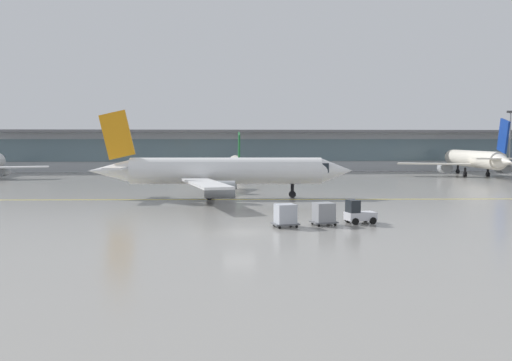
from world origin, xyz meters
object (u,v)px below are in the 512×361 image
cargo_dolly_trailing (285,215)px  apron_light_mast_1 (510,138)px  taxiing_regional_jet (223,172)px  baggage_tug (358,213)px  cargo_dolly_lead (324,213)px  gate_airplane_1 (237,164)px  gate_airplane_2 (474,159)px

cargo_dolly_trailing → apron_light_mast_1: (60.80, 76.53, 6.61)m
apron_light_mast_1 → taxiing_regional_jet: bearing=-141.3°
baggage_tug → cargo_dolly_lead: bearing=180.0°
gate_airplane_1 → baggage_tug: 62.43m
taxiing_regional_jet → apron_light_mast_1: bearing=41.3°
gate_airplane_2 → cargo_dolly_lead: (-42.49, -61.86, -2.31)m
gate_airplane_1 → taxiing_regional_jet: (-3.03, -39.58, 0.71)m
gate_airplane_2 → baggage_tug: 72.69m
gate_airplane_1 → taxiing_regional_jet: taxiing_regional_jet is taller
baggage_tug → gate_airplane_2: bearing=44.1°
taxiing_regional_jet → cargo_dolly_lead: 24.62m
gate_airplane_2 → taxiing_regional_jet: 64.19m
gate_airplane_1 → taxiing_regional_jet: size_ratio=0.79×
taxiing_regional_jet → apron_light_mast_1: (65.95, 52.77, 4.34)m
taxiing_regional_jet → cargo_dolly_trailing: size_ratio=13.89×
taxiing_regional_jet → gate_airplane_1: bearing=88.3°
cargo_dolly_trailing → gate_airplane_1: bearing=78.7°
baggage_tug → cargo_dolly_lead: size_ratio=1.18×
baggage_tug → gate_airplane_1: bearing=84.8°
cargo_dolly_lead → baggage_tug: bearing=-0.0°
gate_airplane_1 → apron_light_mast_1: bearing=-78.6°
taxiing_regional_jet → baggage_tug: taxiing_regional_jet is taller
gate_airplane_1 → taxiing_regional_jet: bearing=175.2°
gate_airplane_2 → taxiing_regional_jet: size_ratio=1.01×
taxiing_regional_jet → cargo_dolly_lead: (8.57, -22.96, -2.27)m
cargo_dolly_trailing → cargo_dolly_lead: bearing=0.0°
taxiing_regional_jet → apron_light_mast_1: apron_light_mast_1 is taller
baggage_tug → cargo_dolly_lead: 3.29m
gate_airplane_1 → gate_airplane_2: size_ratio=0.78×
cargo_dolly_trailing → apron_light_mast_1: size_ratio=0.17×
gate_airplane_1 → baggage_tug: gate_airplane_1 is taller
gate_airplane_1 → apron_light_mast_1: 64.48m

